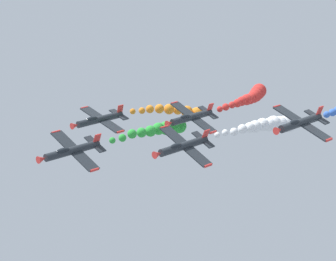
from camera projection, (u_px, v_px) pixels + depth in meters
name	position (u px, v px, depth m)	size (l,w,h in m)	color
airplane_lead	(71.00, 151.00, 92.60)	(8.94, 10.35, 4.07)	#23282D
smoke_trail_lead	(164.00, 129.00, 107.77)	(4.80, 19.06, 3.91)	green
airplane_left_inner	(183.00, 146.00, 93.10)	(8.89, 10.35, 4.20)	#23282D
smoke_trail_left_inner	(275.00, 124.00, 111.71)	(5.22, 24.71, 5.43)	white
airplane_right_inner	(99.00, 119.00, 107.98)	(9.35, 10.35, 3.19)	#23282D
smoke_trail_right_inner	(178.00, 111.00, 119.27)	(3.70, 15.61, 4.31)	orange
airplane_left_outer	(191.00, 117.00, 108.21)	(9.06, 10.35, 3.74)	#23282D
smoke_trail_left_outer	(253.00, 96.00, 125.50)	(8.06, 20.92, 3.06)	red
airplane_right_outer	(300.00, 123.00, 91.92)	(9.14, 10.35, 3.54)	#23282D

